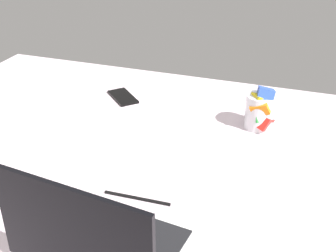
% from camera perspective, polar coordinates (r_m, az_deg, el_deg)
% --- Properties ---
extents(bed_mattress, '(1.80, 1.40, 0.18)m').
position_cam_1_polar(bed_mattress, '(1.24, -3.33, -9.45)').
color(bed_mattress, silver).
rests_on(bed_mattress, ground).
extents(laptop, '(0.35, 0.27, 0.23)m').
position_cam_1_polar(laptop, '(0.92, -8.71, -14.53)').
color(laptop, silver).
rests_on(laptop, bed_mattress).
extents(snack_cup, '(0.10, 0.10, 0.15)m').
position_cam_1_polar(snack_cup, '(1.40, 11.85, 1.96)').
color(snack_cup, silver).
rests_on(snack_cup, bed_mattress).
extents(cell_phone, '(0.15, 0.15, 0.01)m').
position_cam_1_polar(cell_phone, '(1.60, -5.87, 3.78)').
color(cell_phone, black).
rests_on(cell_phone, bed_mattress).
extents(charger_cable, '(0.17, 0.01, 0.01)m').
position_cam_1_polar(charger_cable, '(1.09, -4.03, -9.31)').
color(charger_cable, black).
rests_on(charger_cable, bed_mattress).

